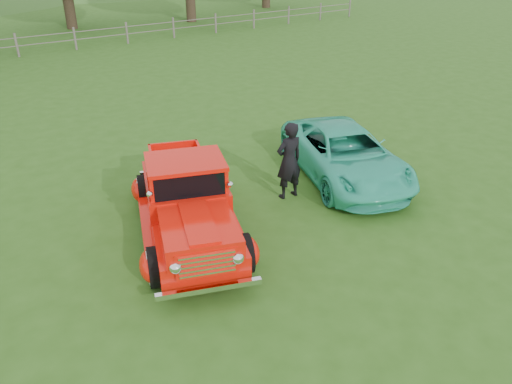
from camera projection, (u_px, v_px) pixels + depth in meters
ground at (282, 252)px, 10.07m from camera, size 140.00×140.00×0.00m
fence_line at (17, 45)px, 25.63m from camera, size 48.00×0.12×1.20m
red_pickup at (188, 202)px, 10.27m from camera, size 3.45×5.28×1.78m
teal_sedan at (345, 154)px, 12.85m from camera, size 3.67×5.17×1.31m
man at (289, 161)px, 11.76m from camera, size 0.72×0.50×1.90m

